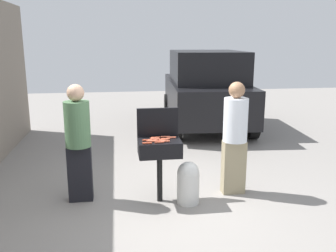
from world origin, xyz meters
TOP-DOWN VIEW (x-y plane):
  - ground_plane at (0.00, 0.00)m, footprint 24.00×24.00m
  - bbq_grill at (0.02, 0.26)m, footprint 0.60×0.44m
  - grill_lid_open at (0.02, 0.48)m, footprint 0.60×0.05m
  - hot_dog_0 at (-0.08, 0.21)m, footprint 0.13×0.03m
  - hot_dog_1 at (-0.02, 0.37)m, footprint 0.13×0.04m
  - hot_dog_2 at (-0.04, 0.33)m, footprint 0.13×0.04m
  - hot_dog_3 at (0.00, 0.11)m, footprint 0.13×0.03m
  - hot_dog_4 at (0.10, 0.26)m, footprint 0.13×0.03m
  - hot_dog_5 at (0.11, 0.38)m, footprint 0.13×0.03m
  - hot_dog_6 at (0.01, 0.18)m, footprint 0.13×0.04m
  - hot_dog_7 at (0.20, 0.33)m, footprint 0.13×0.04m
  - hot_dog_8 at (-0.17, 0.09)m, footprint 0.13×0.03m
  - hot_dog_9 at (0.08, 0.15)m, footprint 0.13×0.04m
  - hot_dog_10 at (0.07, 0.23)m, footprint 0.13×0.04m
  - hot_dog_11 at (-0.16, 0.24)m, footprint 0.13×0.04m
  - hot_dog_12 at (-0.04, 0.28)m, footprint 0.13×0.04m
  - hot_dog_13 at (-0.11, 0.18)m, footprint 0.13×0.04m
  - propane_tank at (0.41, 0.13)m, footprint 0.32×0.32m
  - person_left at (-1.12, 0.45)m, footprint 0.36×0.36m
  - person_right at (1.17, 0.40)m, footprint 0.36×0.36m
  - parked_minivan at (1.83, 4.91)m, footprint 2.30×4.53m

SIDE VIEW (x-z plane):
  - ground_plane at x=0.00m, z-range 0.00..0.00m
  - propane_tank at x=0.41m, z-range 0.01..0.63m
  - bbq_grill at x=0.02m, z-range 0.32..1.23m
  - person_left at x=-1.12m, z-range 0.07..1.78m
  - person_right at x=1.17m, z-range 0.07..1.78m
  - hot_dog_0 at x=-0.08m, z-range 0.92..0.94m
  - hot_dog_1 at x=-0.02m, z-range 0.92..0.94m
  - hot_dog_2 at x=-0.04m, z-range 0.92..0.94m
  - hot_dog_3 at x=0.00m, z-range 0.92..0.94m
  - hot_dog_4 at x=0.10m, z-range 0.92..0.94m
  - hot_dog_5 at x=0.11m, z-range 0.92..0.94m
  - hot_dog_6 at x=0.01m, z-range 0.92..0.94m
  - hot_dog_7 at x=0.20m, z-range 0.92..0.94m
  - hot_dog_8 at x=-0.17m, z-range 0.92..0.94m
  - hot_dog_9 at x=0.08m, z-range 0.92..0.94m
  - hot_dog_10 at x=0.07m, z-range 0.92..0.94m
  - hot_dog_11 at x=-0.16m, z-range 0.92..0.94m
  - hot_dog_12 at x=-0.04m, z-range 0.92..0.94m
  - hot_dog_13 at x=-0.11m, z-range 0.92..0.94m
  - parked_minivan at x=1.83m, z-range 0.02..2.04m
  - grill_lid_open at x=0.02m, z-range 0.92..1.34m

